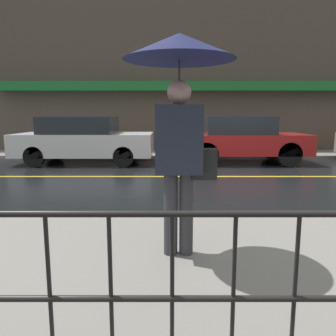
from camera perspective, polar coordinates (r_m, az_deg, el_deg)
The scene contains 7 objects.
ground_plane at distance 8.24m, azimuth 13.28°, elevation -1.48°, with size 80.00×80.00×0.00m, color black.
sidewalk_far at distance 12.51m, azimuth 8.81°, elevation 2.44°, with size 28.00×1.99×0.10m.
lane_marking at distance 8.24m, azimuth 13.28°, elevation -1.45°, with size 25.20×0.12×0.01m.
building_storefront at distance 13.61m, azimuth 8.40°, elevation 15.15°, with size 28.00×0.85×5.91m.
pedestrian at distance 3.15m, azimuth 2.34°, elevation 14.41°, with size 1.05×1.05×2.12m.
car_white at distance 10.64m, azimuth -14.11°, elevation 4.82°, with size 4.18×1.92×1.45m.
car_red at distance 10.56m, azimuth 12.82°, elevation 4.94°, with size 3.91×1.82×1.46m.
Camera 1 is at (-1.86, -7.89, 1.48)m, focal length 35.00 mm.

